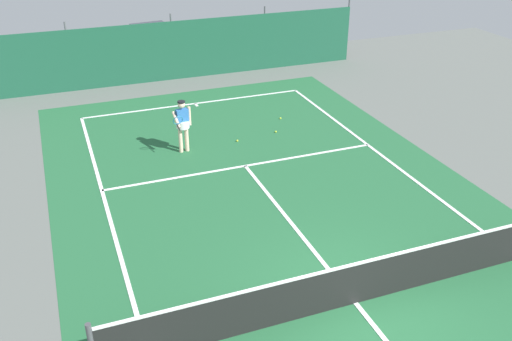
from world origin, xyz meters
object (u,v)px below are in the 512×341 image
(tennis_net, at_px, (357,283))
(tennis_player, at_px, (183,123))
(tennis_ball_near_player, at_px, (280,118))
(tennis_ball_by_sideline, at_px, (276,132))
(parked_car, at_px, (154,45))
(tennis_ball_midcourt, at_px, (237,141))

(tennis_net, bearing_deg, tennis_player, 100.03)
(tennis_net, distance_m, tennis_ball_near_player, 9.68)
(tennis_ball_by_sideline, distance_m, parked_car, 9.51)
(tennis_ball_near_player, distance_m, parked_car, 8.68)
(tennis_ball_near_player, relative_size, tennis_ball_midcourt, 1.00)
(tennis_player, height_order, tennis_ball_near_player, tennis_player)
(tennis_net, xyz_separation_m, tennis_ball_near_player, (2.38, 9.37, -0.48))
(tennis_net, relative_size, tennis_ball_midcourt, 153.33)
(tennis_player, distance_m, tennis_ball_midcourt, 2.00)
(tennis_ball_near_player, relative_size, parked_car, 0.01)
(tennis_ball_by_sideline, relative_size, parked_car, 0.01)
(tennis_net, distance_m, tennis_ball_midcourt, 8.14)
(tennis_net, relative_size, parked_car, 2.30)
(tennis_ball_midcourt, distance_m, parked_car, 9.52)
(tennis_ball_near_player, bearing_deg, tennis_ball_midcourt, -148.38)
(tennis_ball_near_player, xyz_separation_m, tennis_ball_by_sideline, (-0.60, -1.03, 0.00))
(tennis_net, relative_size, tennis_ball_near_player, 153.33)
(tennis_ball_midcourt, relative_size, tennis_ball_by_sideline, 1.00)
(tennis_net, height_order, tennis_ball_midcourt, tennis_net)
(tennis_ball_midcourt, bearing_deg, tennis_net, -92.47)
(tennis_player, distance_m, parked_car, 9.64)
(tennis_ball_midcourt, bearing_deg, tennis_player, -176.43)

